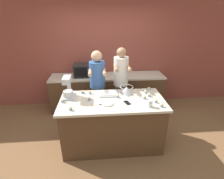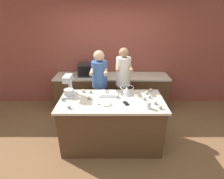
{
  "view_description": "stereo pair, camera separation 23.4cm",
  "coord_description": "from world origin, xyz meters",
  "px_view_note": "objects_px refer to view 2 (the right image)",
  "views": [
    {
      "loc": [
        -0.23,
        -2.67,
        2.34
      ],
      "look_at": [
        0.0,
        0.04,
        1.11
      ],
      "focal_mm": 28.0,
      "sensor_mm": 36.0,
      "label": 1
    },
    {
      "loc": [
        0.01,
        -2.68,
        2.34
      ],
      "look_at": [
        0.0,
        0.04,
        1.11
      ],
      "focal_mm": 28.0,
      "sensor_mm": 36.0,
      "label": 2
    }
  ],
  "objects_px": {
    "small_plate": "(106,104)",
    "baking_tray": "(109,93)",
    "cell_phone": "(126,103)",
    "cupcake_9": "(69,107)",
    "mixing_bowl": "(127,91)",
    "person_right": "(123,86)",
    "cupcake_4": "(91,91)",
    "stand_mixer": "(69,87)",
    "person_left": "(100,87)",
    "cupcake_2": "(161,107)",
    "microwave_oven": "(88,70)",
    "cupcake_3": "(150,96)",
    "drinking_glass": "(149,105)",
    "cupcake_6": "(63,99)",
    "cupcake_1": "(151,90)",
    "cupcake_11": "(84,91)",
    "knife": "(104,104)",
    "cupcake_0": "(147,93)",
    "cupcake_8": "(118,96)",
    "cupcake_5": "(145,99)",
    "cupcake_10": "(156,103)",
    "cupcake_7": "(90,98)"
  },
  "relations": [
    {
      "from": "mixing_bowl",
      "to": "knife",
      "type": "bearing_deg",
      "value": -137.78
    },
    {
      "from": "knife",
      "to": "cupcake_9",
      "type": "distance_m",
      "value": 0.56
    },
    {
      "from": "mixing_bowl",
      "to": "cupcake_6",
      "type": "height_order",
      "value": "mixing_bowl"
    },
    {
      "from": "cell_phone",
      "to": "cupcake_6",
      "type": "distance_m",
      "value": 1.09
    },
    {
      "from": "person_left",
      "to": "cupcake_8",
      "type": "xyz_separation_m",
      "value": [
        0.35,
        -0.6,
        0.08
      ]
    },
    {
      "from": "cell_phone",
      "to": "cupcake_4",
      "type": "relative_size",
      "value": 2.64
    },
    {
      "from": "cupcake_7",
      "to": "stand_mixer",
      "type": "bearing_deg",
      "value": 157.59
    },
    {
      "from": "small_plate",
      "to": "cupcake_10",
      "type": "height_order",
      "value": "cupcake_10"
    },
    {
      "from": "cupcake_10",
      "to": "stand_mixer",
      "type": "bearing_deg",
      "value": 167.59
    },
    {
      "from": "cell_phone",
      "to": "drinking_glass",
      "type": "relative_size",
      "value": 1.38
    },
    {
      "from": "person_left",
      "to": "baking_tray",
      "type": "height_order",
      "value": "person_left"
    },
    {
      "from": "cupcake_8",
      "to": "cupcake_9",
      "type": "relative_size",
      "value": 1.0
    },
    {
      "from": "stand_mixer",
      "to": "cupcake_8",
      "type": "relative_size",
      "value": 6.44
    },
    {
      "from": "microwave_oven",
      "to": "cupcake_8",
      "type": "height_order",
      "value": "microwave_oven"
    },
    {
      "from": "baking_tray",
      "to": "drinking_glass",
      "type": "relative_size",
      "value": 3.0
    },
    {
      "from": "cupcake_2",
      "to": "cupcake_4",
      "type": "bearing_deg",
      "value": 153.34
    },
    {
      "from": "stand_mixer",
      "to": "person_left",
      "type": "bearing_deg",
      "value": 44.6
    },
    {
      "from": "stand_mixer",
      "to": "cupcake_11",
      "type": "bearing_deg",
      "value": 31.45
    },
    {
      "from": "small_plate",
      "to": "baking_tray",
      "type": "bearing_deg",
      "value": 84.33
    },
    {
      "from": "person_left",
      "to": "microwave_oven",
      "type": "relative_size",
      "value": 3.73
    },
    {
      "from": "cell_phone",
      "to": "cupcake_2",
      "type": "height_order",
      "value": "cupcake_2"
    },
    {
      "from": "person_right",
      "to": "baking_tray",
      "type": "distance_m",
      "value": 0.54
    },
    {
      "from": "cupcake_1",
      "to": "cupcake_11",
      "type": "distance_m",
      "value": 1.28
    },
    {
      "from": "cell_phone",
      "to": "cupcake_5",
      "type": "relative_size",
      "value": 2.64
    },
    {
      "from": "mixing_bowl",
      "to": "cupcake_4",
      "type": "distance_m",
      "value": 0.68
    },
    {
      "from": "baking_tray",
      "to": "small_plate",
      "type": "distance_m",
      "value": 0.38
    },
    {
      "from": "mixing_bowl",
      "to": "small_plate",
      "type": "relative_size",
      "value": 1.31
    },
    {
      "from": "cupcake_10",
      "to": "cupcake_7",
      "type": "bearing_deg",
      "value": 171.18
    },
    {
      "from": "cupcake_3",
      "to": "cupcake_8",
      "type": "xyz_separation_m",
      "value": [
        -0.57,
        0.01,
        0.0
      ]
    },
    {
      "from": "small_plate",
      "to": "cupcake_10",
      "type": "relative_size",
      "value": 3.15
    },
    {
      "from": "person_right",
      "to": "cupcake_4",
      "type": "bearing_deg",
      "value": -147.73
    },
    {
      "from": "stand_mixer",
      "to": "cupcake_1",
      "type": "distance_m",
      "value": 1.53
    },
    {
      "from": "cupcake_3",
      "to": "cupcake_5",
      "type": "xyz_separation_m",
      "value": [
        -0.1,
        -0.08,
        0.0
      ]
    },
    {
      "from": "cupcake_3",
      "to": "microwave_oven",
      "type": "bearing_deg",
      "value": 133.83
    },
    {
      "from": "cupcake_6",
      "to": "cupcake_11",
      "type": "bearing_deg",
      "value": 47.36
    },
    {
      "from": "cell_phone",
      "to": "cupcake_6",
      "type": "relative_size",
      "value": 2.64
    },
    {
      "from": "person_right",
      "to": "cupcake_10",
      "type": "distance_m",
      "value": 0.97
    },
    {
      "from": "drinking_glass",
      "to": "cupcake_7",
      "type": "relative_size",
      "value": 1.91
    },
    {
      "from": "stand_mixer",
      "to": "knife",
      "type": "xyz_separation_m",
      "value": [
        0.63,
        -0.33,
        -0.17
      ]
    },
    {
      "from": "small_plate",
      "to": "cupcake_0",
      "type": "height_order",
      "value": "cupcake_0"
    },
    {
      "from": "cupcake_4",
      "to": "cupcake_6",
      "type": "xyz_separation_m",
      "value": [
        -0.44,
        -0.3,
        0.0
      ]
    },
    {
      "from": "mixing_bowl",
      "to": "cupcake_9",
      "type": "relative_size",
      "value": 4.13
    },
    {
      "from": "cell_phone",
      "to": "cupcake_9",
      "type": "height_order",
      "value": "cupcake_9"
    },
    {
      "from": "drinking_glass",
      "to": "knife",
      "type": "relative_size",
      "value": 0.52
    },
    {
      "from": "cupcake_3",
      "to": "cupcake_8",
      "type": "distance_m",
      "value": 0.57
    },
    {
      "from": "cupcake_3",
      "to": "cupcake_1",
      "type": "bearing_deg",
      "value": 74.53
    },
    {
      "from": "cupcake_0",
      "to": "cupcake_9",
      "type": "height_order",
      "value": "same"
    },
    {
      "from": "drinking_glass",
      "to": "cupcake_6",
      "type": "bearing_deg",
      "value": 169.41
    },
    {
      "from": "drinking_glass",
      "to": "cupcake_0",
      "type": "height_order",
      "value": "drinking_glass"
    },
    {
      "from": "microwave_oven",
      "to": "cupcake_3",
      "type": "distance_m",
      "value": 1.82
    }
  ]
}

